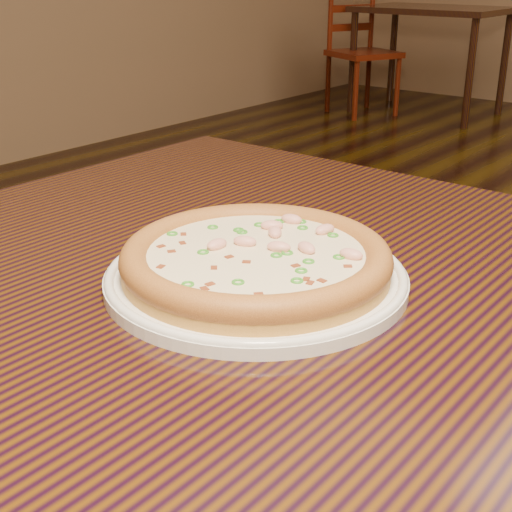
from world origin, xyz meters
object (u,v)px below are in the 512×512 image
Objects in this scene: bg_table_left at (432,21)px; hero_table at (380,388)px; pizza at (256,259)px; plate at (256,276)px; chair_a at (360,52)px.

hero_table is at bearing -64.71° from bg_table_left.
pizza is (-0.12, -0.05, 0.13)m from hero_table.
plate is 0.32× the size of chair_a.
chair_a is at bearing 119.63° from pizza.
hero_table is 4.76m from chair_a.
pizza reaches higher than hero_table.
pizza reaches higher than plate.
chair_a reaches higher than bg_table_left.
chair_a is at bearing 119.62° from plate.
hero_table is 0.18m from pizza.
bg_table_left is at bearing 113.75° from pizza.
pizza is 4.75m from chair_a.
hero_table is at bearing 22.47° from pizza.
plate is at bearing -66.25° from bg_table_left.
pizza is at bearing -60.37° from chair_a.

